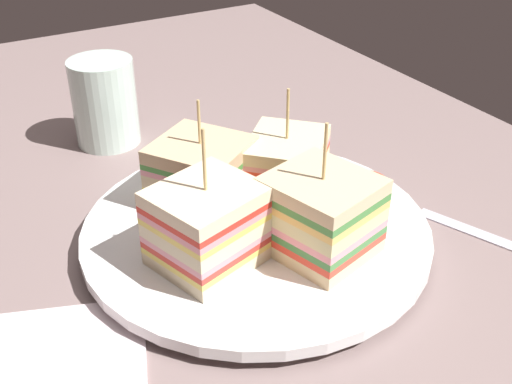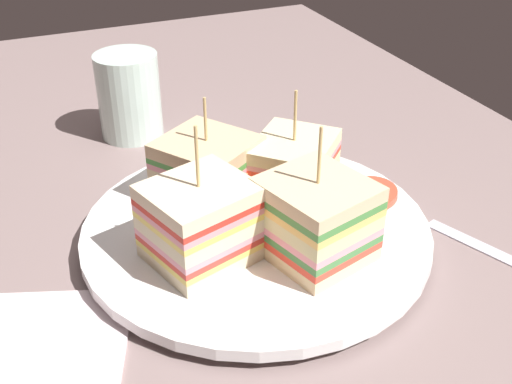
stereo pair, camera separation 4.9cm
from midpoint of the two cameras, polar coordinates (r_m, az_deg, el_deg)
ground_plane at (r=52.02cm, az=2.70°, el=-5.35°), size 122.14×70.21×1.80cm
plate at (r=50.88cm, az=2.75°, el=-3.61°), size 27.52×27.52×1.72cm
sandwich_wedge_0 at (r=46.13cm, az=8.37°, el=-2.51°), size 8.77×8.35×10.39cm
sandwich_wedge_1 at (r=53.41cm, az=5.96°, el=2.13°), size 9.41×9.41×9.36cm
sandwich_wedge_2 at (r=52.47cm, az=-1.65°, el=1.93°), size 9.74×9.60×9.06cm
sandwich_wedge_3 at (r=45.37cm, az=-1.87°, el=-2.83°), size 8.24×8.80×10.62cm
chip_pile at (r=49.90cm, az=2.65°, el=-2.09°), size 6.66×5.91×1.87cm
salad_garnish at (r=54.61cm, az=12.21°, el=-0.07°), size 5.57×6.20×1.50cm
napkin at (r=43.93cm, az=-16.74°, el=-13.40°), size 14.86×15.72×0.50cm
drinking_glass at (r=67.30cm, az=-9.19°, el=7.96°), size 6.45×6.45×8.81cm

